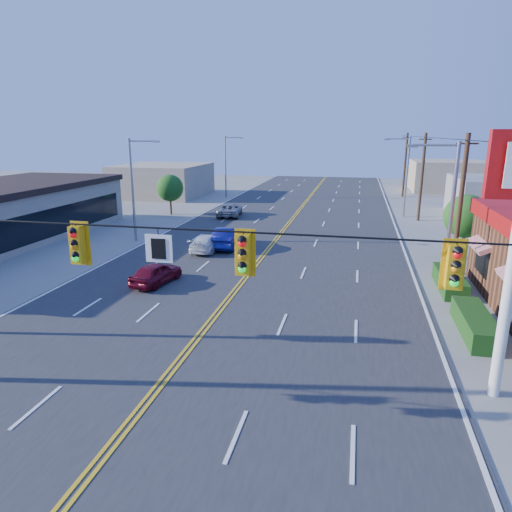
% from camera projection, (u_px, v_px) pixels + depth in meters
% --- Properties ---
extents(ground, '(160.00, 160.00, 0.00)m').
position_uv_depth(ground, '(132.00, 422.00, 13.68)').
color(ground, gray).
rests_on(ground, ground).
extents(road, '(20.00, 120.00, 0.06)m').
position_uv_depth(road, '(265.00, 254.00, 32.51)').
color(road, '#2D2D30').
rests_on(road, ground).
extents(signal_span, '(24.32, 0.34, 9.00)m').
position_uv_depth(signal_span, '(115.00, 266.00, 12.43)').
color(signal_span, '#47301E').
rests_on(signal_span, ground).
extents(streetlight_se, '(2.55, 0.25, 8.00)m').
position_uv_depth(streetlight_se, '(447.00, 211.00, 23.42)').
color(streetlight_se, gray).
rests_on(streetlight_se, ground).
extents(streetlight_ne, '(2.55, 0.25, 8.00)m').
position_uv_depth(streetlight_ne, '(405.00, 172.00, 46.03)').
color(streetlight_ne, gray).
rests_on(streetlight_ne, ground).
extents(streetlight_sw, '(2.55, 0.25, 8.00)m').
position_uv_depth(streetlight_sw, '(134.00, 184.00, 35.49)').
color(streetlight_sw, gray).
rests_on(streetlight_sw, ground).
extents(streetlight_nw, '(2.55, 0.25, 8.00)m').
position_uv_depth(streetlight_nw, '(227.00, 163.00, 59.98)').
color(streetlight_nw, gray).
rests_on(streetlight_nw, ground).
extents(utility_pole_near, '(0.28, 0.28, 8.40)m').
position_uv_depth(utility_pole_near, '(460.00, 206.00, 26.97)').
color(utility_pole_near, '#47301E').
rests_on(utility_pole_near, ground).
extents(utility_pole_mid, '(0.28, 0.28, 8.40)m').
position_uv_depth(utility_pole_mid, '(422.00, 178.00, 43.93)').
color(utility_pole_mid, '#47301E').
rests_on(utility_pole_mid, ground).
extents(utility_pole_far, '(0.28, 0.28, 8.40)m').
position_uv_depth(utility_pole_far, '(405.00, 165.00, 60.89)').
color(utility_pole_far, '#47301E').
rests_on(utility_pole_far, ground).
extents(tree_kfc_rear, '(2.94, 2.94, 4.41)m').
position_uv_depth(tree_kfc_rear, '(466.00, 216.00, 30.80)').
color(tree_kfc_rear, '#47301E').
rests_on(tree_kfc_rear, ground).
extents(tree_west, '(2.80, 2.80, 4.20)m').
position_uv_depth(tree_west, '(170.00, 188.00, 47.71)').
color(tree_west, '#47301E').
rests_on(tree_west, ground).
extents(bld_west_far, '(11.00, 12.00, 4.20)m').
position_uv_depth(bld_west_far, '(163.00, 180.00, 62.55)').
color(bld_west_far, tan).
rests_on(bld_west_far, ground).
extents(bld_east_far, '(10.00, 10.00, 4.40)m').
position_uv_depth(bld_east_far, '(447.00, 176.00, 67.52)').
color(bld_east_far, tan).
rests_on(bld_east_far, ground).
extents(car_magenta, '(2.12, 3.88, 1.25)m').
position_uv_depth(car_magenta, '(156.00, 274.00, 25.93)').
color(car_magenta, maroon).
rests_on(car_magenta, ground).
extents(car_blue, '(1.73, 4.64, 1.52)m').
position_uv_depth(car_blue, '(228.00, 238.00, 34.23)').
color(car_blue, navy).
rests_on(car_blue, ground).
extents(car_white, '(2.03, 4.25, 1.20)m').
position_uv_depth(car_white, '(208.00, 243.00, 33.21)').
color(car_white, silver).
rests_on(car_white, ground).
extents(car_silver, '(2.84, 5.06, 1.33)m').
position_uv_depth(car_silver, '(230.00, 210.00, 46.96)').
color(car_silver, '#99999D').
rests_on(car_silver, ground).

